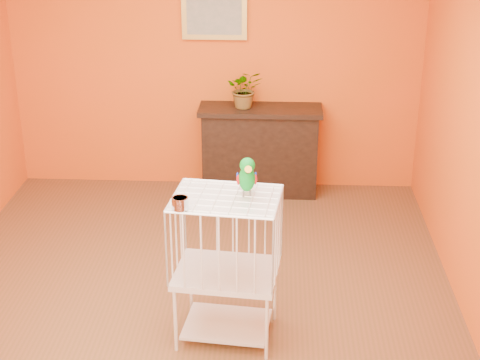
{
  "coord_description": "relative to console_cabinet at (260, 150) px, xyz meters",
  "views": [
    {
      "loc": [
        0.61,
        -4.73,
        3.02
      ],
      "look_at": [
        0.38,
        -0.37,
        1.15
      ],
      "focal_mm": 55.0,
      "sensor_mm": 36.0,
      "label": 1
    }
  ],
  "objects": [
    {
      "name": "framed_picture",
      "position": [
        -0.45,
        0.18,
        1.31
      ],
      "size": [
        0.62,
        0.04,
        0.5
      ],
      "color": "#B39440",
      "rests_on": "room_shell"
    },
    {
      "name": "parrot",
      "position": [
        -0.02,
        -2.44,
        0.75
      ],
      "size": [
        0.14,
        0.25,
        0.28
      ],
      "rotation": [
        0.0,
        0.0,
        0.12
      ],
      "color": "#59544C",
      "rests_on": "birdcage"
    },
    {
      "name": "birdcage",
      "position": [
        -0.15,
        -2.47,
        0.11
      ],
      "size": [
        0.73,
        0.59,
        1.05
      ],
      "rotation": [
        0.0,
        0.0,
        -0.11
      ],
      "color": "silver",
      "rests_on": "ground"
    },
    {
      "name": "ground",
      "position": [
        -0.45,
        -2.04,
        -0.44
      ],
      "size": [
        4.5,
        4.5,
        0.0
      ],
      "primitive_type": "plane",
      "color": "brown",
      "rests_on": "ground"
    },
    {
      "name": "potted_plant",
      "position": [
        -0.15,
        -0.05,
        0.58
      ],
      "size": [
        0.37,
        0.4,
        0.29
      ],
      "primitive_type": "imported",
      "rotation": [
        0.0,
        0.0,
        0.1
      ],
      "color": "#26722D",
      "rests_on": "console_cabinet"
    },
    {
      "name": "console_cabinet",
      "position": [
        0.0,
        0.0,
        0.0
      ],
      "size": [
        1.19,
        0.43,
        0.88
      ],
      "color": "black",
      "rests_on": "ground"
    },
    {
      "name": "feed_cup",
      "position": [
        -0.43,
        -2.66,
        0.65
      ],
      "size": [
        0.11,
        0.11,
        0.07
      ],
      "primitive_type": "cylinder",
      "color": "silver",
      "rests_on": "birdcage"
    },
    {
      "name": "room_shell",
      "position": [
        -0.45,
        -2.04,
        1.14
      ],
      "size": [
        4.5,
        4.5,
        4.5
      ],
      "color": "#DC5014",
      "rests_on": "ground"
    }
  ]
}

